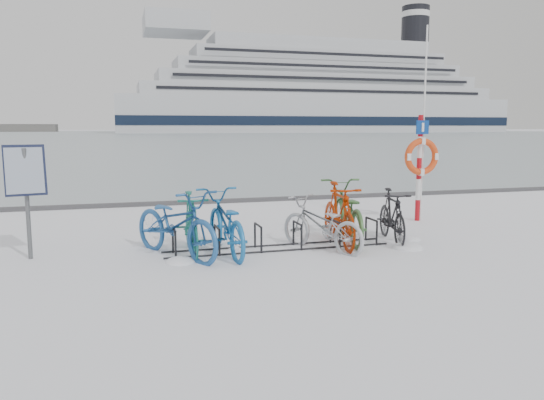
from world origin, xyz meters
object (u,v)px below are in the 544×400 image
object	(u,v)px
bike_rack	(278,239)
lifebuoy_station	(421,157)
info_board	(25,177)
cruise_ferry	(316,97)

from	to	relation	value
bike_rack	lifebuoy_station	bearing A→B (deg)	24.56
bike_rack	info_board	xyz separation A→B (m)	(-4.07, 0.42, 1.15)
bike_rack	lifebuoy_station	distance (m)	4.46
info_board	lifebuoy_station	size ratio (longest dim) A/B	0.43
info_board	lifebuoy_station	world-z (taller)	lifebuoy_station
lifebuoy_station	cruise_ferry	bearing A→B (deg)	69.88
info_board	cruise_ferry	size ratio (longest dim) A/B	0.01
cruise_ferry	info_board	bearing A→B (deg)	-112.10
bike_rack	cruise_ferry	distance (m)	202.08
lifebuoy_station	cruise_ferry	size ratio (longest dim) A/B	0.03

